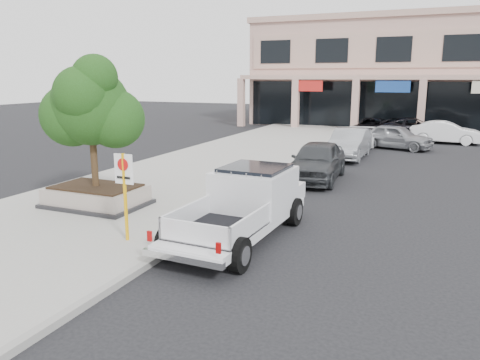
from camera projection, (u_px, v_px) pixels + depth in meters
name	position (u px, v px, depth m)	size (l,w,h in m)	color
ground	(257.00, 236.00, 13.05)	(120.00, 120.00, 0.00)	black
sidewalk	(189.00, 176.00, 20.54)	(8.00, 52.00, 0.15)	gray
curb	(275.00, 184.00, 19.02)	(0.20, 52.00, 0.15)	gray
planter	(97.00, 196.00, 15.52)	(3.20, 2.20, 0.68)	black
planter_tree	(97.00, 106.00, 14.97)	(2.90, 2.55, 4.00)	#331E13
no_parking_sign	(125.00, 185.00, 11.98)	(0.55, 0.09, 2.30)	#ECA80C
hedge	(254.00, 172.00, 18.70)	(1.10, 0.99, 0.94)	#1B4513
pickup_truck	(239.00, 207.00, 12.58)	(2.19, 5.91, 1.86)	silver
curb_car_a	(317.00, 161.00, 19.95)	(1.96, 4.88, 1.66)	#313336
curb_car_b	(349.00, 144.00, 25.35)	(1.68, 4.81, 1.58)	#95989D
curb_car_c	(355.00, 140.00, 27.70)	(1.86, 4.57, 1.33)	silver
curb_car_d	(371.00, 128.00, 34.17)	(2.30, 5.00, 1.39)	black
lot_car_a	(396.00, 137.00, 28.63)	(1.77, 4.39, 1.50)	gray
lot_car_b	(445.00, 132.00, 30.96)	(1.55, 4.44, 1.46)	white
lot_car_d	(413.00, 128.00, 33.63)	(2.46, 5.34, 1.48)	black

